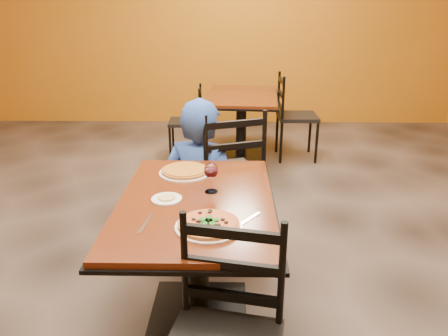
{
  "coord_description": "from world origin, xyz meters",
  "views": [
    {
      "loc": [
        0.18,
        -2.54,
        1.7
      ],
      "look_at": [
        0.14,
        -0.3,
        0.85
      ],
      "focal_mm": 34.51,
      "sensor_mm": 36.0,
      "label": 1
    }
  ],
  "objects_px": {
    "chair_second_left": "(186,122)",
    "diner": "(201,175)",
    "wine_glass": "(211,176)",
    "pizza_far": "(185,170)",
    "table_main": "(197,232)",
    "chair_second_right": "(297,117)",
    "chair_main_far": "(225,174)",
    "table_second": "(241,111)",
    "side_plate": "(167,199)",
    "plate_far": "(185,173)",
    "pizza_main": "(209,224)",
    "plate_main": "(209,227)"
  },
  "relations": [
    {
      "from": "chair_second_left",
      "to": "diner",
      "type": "height_order",
      "value": "diner"
    },
    {
      "from": "wine_glass",
      "to": "pizza_far",
      "type": "bearing_deg",
      "value": 122.43
    },
    {
      "from": "table_main",
      "to": "chair_second_right",
      "type": "bearing_deg",
      "value": 71.62
    },
    {
      "from": "chair_main_far",
      "to": "wine_glass",
      "type": "height_order",
      "value": "chair_main_far"
    },
    {
      "from": "chair_second_right",
      "to": "chair_main_far",
      "type": "bearing_deg",
      "value": 155.71
    },
    {
      "from": "table_second",
      "to": "chair_second_left",
      "type": "relative_size",
      "value": 1.52
    },
    {
      "from": "side_plate",
      "to": "wine_glass",
      "type": "relative_size",
      "value": 0.89
    },
    {
      "from": "plate_far",
      "to": "wine_glass",
      "type": "height_order",
      "value": "wine_glass"
    },
    {
      "from": "chair_second_right",
      "to": "pizza_main",
      "type": "bearing_deg",
      "value": 163.49
    },
    {
      "from": "table_second",
      "to": "pizza_far",
      "type": "height_order",
      "value": "pizza_far"
    },
    {
      "from": "chair_second_left",
      "to": "table_second",
      "type": "bearing_deg",
      "value": 87.95
    },
    {
      "from": "plate_main",
      "to": "chair_second_left",
      "type": "bearing_deg",
      "value": 97.96
    },
    {
      "from": "diner",
      "to": "pizza_far",
      "type": "height_order",
      "value": "diner"
    },
    {
      "from": "plate_main",
      "to": "table_main",
      "type": "bearing_deg",
      "value": 105.04
    },
    {
      "from": "table_second",
      "to": "wine_glass",
      "type": "distance_m",
      "value": 2.76
    },
    {
      "from": "diner",
      "to": "side_plate",
      "type": "distance_m",
      "value": 0.86
    },
    {
      "from": "table_main",
      "to": "chair_second_right",
      "type": "distance_m",
      "value": 2.98
    },
    {
      "from": "plate_main",
      "to": "plate_far",
      "type": "xyz_separation_m",
      "value": [
        -0.18,
        0.67,
        0.0
      ]
    },
    {
      "from": "chair_second_right",
      "to": "side_plate",
      "type": "distance_m",
      "value": 3.06
    },
    {
      "from": "chair_main_far",
      "to": "plate_far",
      "type": "height_order",
      "value": "chair_main_far"
    },
    {
      "from": "chair_second_right",
      "to": "pizza_far",
      "type": "distance_m",
      "value": 2.69
    },
    {
      "from": "pizza_far",
      "to": "wine_glass",
      "type": "relative_size",
      "value": 1.56
    },
    {
      "from": "chair_second_right",
      "to": "wine_glass",
      "type": "bearing_deg",
      "value": 161.21
    },
    {
      "from": "side_plate",
      "to": "chair_main_far",
      "type": "bearing_deg",
      "value": 73.13
    },
    {
      "from": "table_second",
      "to": "wine_glass",
      "type": "height_order",
      "value": "wine_glass"
    },
    {
      "from": "table_main",
      "to": "diner",
      "type": "distance_m",
      "value": 0.82
    },
    {
      "from": "table_main",
      "to": "plate_main",
      "type": "xyz_separation_m",
      "value": [
        0.08,
        -0.31,
        0.2
      ]
    },
    {
      "from": "plate_main",
      "to": "pizza_far",
      "type": "distance_m",
      "value": 0.7
    },
    {
      "from": "diner",
      "to": "wine_glass",
      "type": "relative_size",
      "value": 6.23
    },
    {
      "from": "pizza_far",
      "to": "side_plate",
      "type": "height_order",
      "value": "pizza_far"
    },
    {
      "from": "table_main",
      "to": "plate_main",
      "type": "bearing_deg",
      "value": -74.96
    },
    {
      "from": "plate_main",
      "to": "side_plate",
      "type": "xyz_separation_m",
      "value": [
        -0.23,
        0.29,
        0.0
      ]
    },
    {
      "from": "table_second",
      "to": "plate_far",
      "type": "distance_m",
      "value": 2.5
    },
    {
      "from": "table_second",
      "to": "table_main",
      "type": "bearing_deg",
      "value": -95.89
    },
    {
      "from": "table_main",
      "to": "plate_far",
      "type": "distance_m",
      "value": 0.43
    },
    {
      "from": "table_main",
      "to": "pizza_main",
      "type": "bearing_deg",
      "value": -74.96
    },
    {
      "from": "plate_main",
      "to": "diner",
      "type": "bearing_deg",
      "value": 96.09
    },
    {
      "from": "chair_main_far",
      "to": "diner",
      "type": "relative_size",
      "value": 0.92
    },
    {
      "from": "table_second",
      "to": "side_plate",
      "type": "relative_size",
      "value": 8.03
    },
    {
      "from": "table_main",
      "to": "table_second",
      "type": "distance_m",
      "value": 2.85
    },
    {
      "from": "pizza_far",
      "to": "wine_glass",
      "type": "height_order",
      "value": "wine_glass"
    },
    {
      "from": "chair_second_left",
      "to": "side_plate",
      "type": "xyz_separation_m",
      "value": [
        0.2,
        -2.84,
        0.33
      ]
    },
    {
      "from": "pizza_main",
      "to": "pizza_far",
      "type": "xyz_separation_m",
      "value": [
        -0.18,
        0.67,
        0.0
      ]
    },
    {
      "from": "table_second",
      "to": "diner",
      "type": "bearing_deg",
      "value": -99.29
    },
    {
      "from": "chair_second_left",
      "to": "plate_far",
      "type": "height_order",
      "value": "chair_second_left"
    },
    {
      "from": "diner",
      "to": "plate_far",
      "type": "distance_m",
      "value": 0.49
    },
    {
      "from": "chair_main_far",
      "to": "wine_glass",
      "type": "relative_size",
      "value": 5.75
    },
    {
      "from": "pizza_far",
      "to": "table_second",
      "type": "bearing_deg",
      "value": 81.02
    },
    {
      "from": "chair_second_right",
      "to": "side_plate",
      "type": "bearing_deg",
      "value": 157.75
    },
    {
      "from": "chair_second_left",
      "to": "plate_far",
      "type": "bearing_deg",
      "value": 3.96
    }
  ]
}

